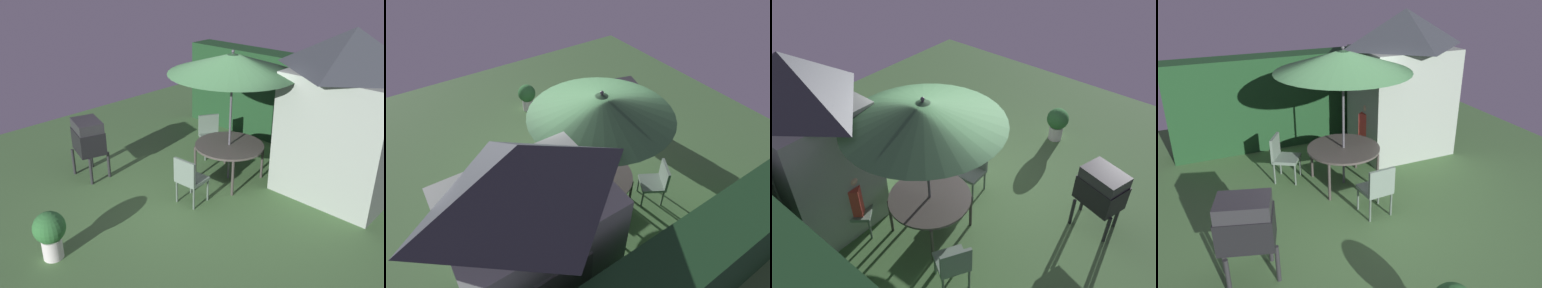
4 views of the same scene
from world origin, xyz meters
TOP-DOWN VIEW (x-y plane):
  - ground_plane at (0.00, 0.00)m, footprint 11.00×11.00m
  - hedge_backdrop at (0.00, 3.50)m, footprint 5.68×0.67m
  - garden_shed at (1.90, 2.05)m, footprint 2.05×1.61m
  - patio_table at (0.11, 1.10)m, footprint 1.35×1.35m
  - patio_umbrella at (0.11, 1.10)m, footprint 2.38×2.38m
  - bbq_grill at (-1.99, -0.73)m, footprint 0.81×0.68m
  - chair_near_shed at (1.08, 1.95)m, footprint 0.65×0.65m
  - chair_far_side at (-0.91, 1.70)m, footprint 0.63×0.63m
  - chair_toward_hedge at (0.19, -0.12)m, footprint 0.49×0.49m
  - person_in_red at (1.02, 1.89)m, footprint 0.40×0.41m

SIDE VIEW (x-z plane):
  - ground_plane at x=0.00m, z-range 0.00..0.00m
  - chair_near_shed at x=1.08m, z-range 0.07..0.97m
  - chair_far_side at x=-0.91m, z-range 0.07..0.97m
  - chair_toward_hedge at x=0.19m, z-range 0.07..0.97m
  - patio_table at x=0.11m, z-range 0.32..1.06m
  - person_in_red at x=1.02m, z-range 0.15..1.41m
  - bbq_grill at x=-1.99m, z-range 0.25..1.45m
  - hedge_backdrop at x=0.00m, z-range 0.00..2.08m
  - garden_shed at x=1.90m, z-range 0.03..3.10m
  - patio_umbrella at x=0.11m, z-range 1.05..3.64m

